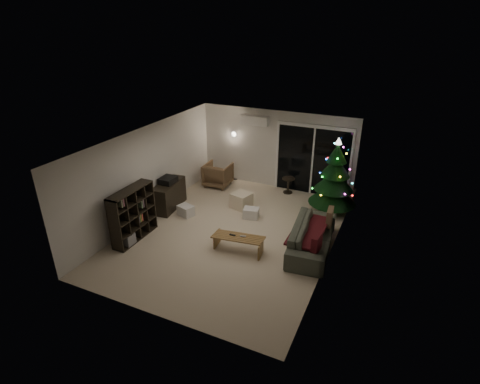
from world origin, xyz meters
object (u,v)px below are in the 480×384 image
object	(u,v)px
bookshelf	(128,213)
media_cabinet	(169,195)
armchair	(218,175)
sofa	(312,237)
coffee_table	(238,244)
christmas_tree	(335,175)

from	to	relation	value
bookshelf	media_cabinet	world-z (taller)	bookshelf
armchair	sofa	size ratio (longest dim) A/B	0.37
sofa	coffee_table	size ratio (longest dim) A/B	1.86
armchair	sofa	xyz separation A→B (m)	(3.77, -2.40, -0.05)
sofa	christmas_tree	xyz separation A→B (m)	(0.01, 2.18, 0.75)
media_cabinet	coffee_table	bearing A→B (deg)	-30.32
bookshelf	christmas_tree	xyz separation A→B (m)	(4.31, 3.54, 0.41)
media_cabinet	sofa	xyz separation A→B (m)	(4.30, -0.39, -0.07)
bookshelf	coffee_table	distance (m)	2.84
sofa	coffee_table	bearing A→B (deg)	111.57
bookshelf	coffee_table	size ratio (longest dim) A/B	1.12
armchair	coffee_table	world-z (taller)	armchair
christmas_tree	armchair	bearing A→B (deg)	176.75
bookshelf	sofa	bearing A→B (deg)	7.51
coffee_table	armchair	bearing A→B (deg)	116.74
armchair	sofa	world-z (taller)	armchair
bookshelf	coffee_table	world-z (taller)	bookshelf
sofa	armchair	bearing A→B (deg)	51.84
sofa	media_cabinet	bearing A→B (deg)	79.11
media_cabinet	armchair	world-z (taller)	media_cabinet
sofa	bookshelf	bearing A→B (deg)	101.88
sofa	coffee_table	distance (m)	1.76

